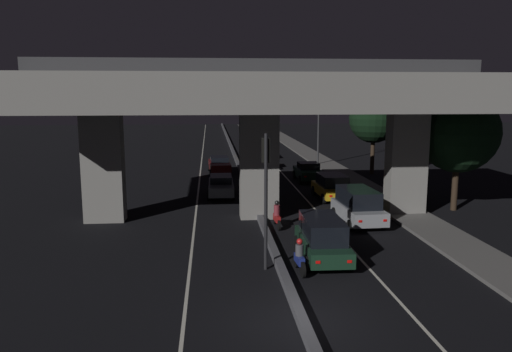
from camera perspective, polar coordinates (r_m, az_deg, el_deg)
ground_plane at (r=16.15m, az=5.14°, el=-16.27°), size 200.00×200.00×0.00m
lane_line_left_inner at (r=49.80m, az=-6.28°, el=1.33°), size 0.12×126.00×0.00m
lane_line_right_inner at (r=50.19m, az=2.00°, el=1.45°), size 0.12×126.00×0.00m
median_divider at (r=49.85m, az=-2.13°, el=1.56°), size 0.33×126.00×0.30m
sidewalk_right at (r=44.34m, az=9.60°, el=0.35°), size 2.53×126.00×0.16m
elevated_overpass at (r=27.67m, az=0.34°, el=8.79°), size 25.06×10.39×8.85m
traffic_light_left_of_median at (r=19.55m, az=1.11°, el=-0.22°), size 0.30×0.49×5.47m
street_lamp at (r=48.81m, az=6.85°, el=7.24°), size 2.29×0.32×8.82m
car_dark_green_lead at (r=21.51m, az=7.59°, el=-6.98°), size 1.99×4.47×1.79m
car_silver_second at (r=27.67m, az=11.60°, el=-3.31°), size 2.16×4.36×1.88m
car_taxi_yellow_third at (r=33.58m, az=8.69°, el=-1.17°), size 2.13×4.29×1.66m
car_dark_green_fourth at (r=40.23m, az=5.97°, el=0.50°), size 1.97×4.00×1.53m
car_black_fifth at (r=46.72m, az=0.37°, el=1.78°), size 2.02×4.33×1.45m
car_taxi_yellow_sixth at (r=52.64m, az=-0.24°, el=2.89°), size 2.01×4.45×1.89m
car_grey_lead_oncoming at (r=34.52m, az=-4.02°, el=-1.06°), size 1.88×4.66×1.37m
car_dark_red_second_oncoming at (r=44.05m, az=-4.21°, el=1.29°), size 2.05×4.64×1.47m
motorcycle_blue_filtering_near at (r=19.95m, az=5.00°, el=-9.32°), size 0.34×1.80×1.38m
motorcycle_red_filtering_mid at (r=26.37m, az=2.40°, el=-4.57°), size 0.33×1.86×1.43m
motorcycle_white_filtering_far at (r=32.35m, az=1.21°, el=-1.98°), size 0.32×1.88×1.36m
pedestrian_on_sidewalk at (r=31.01m, az=17.28°, el=-2.25°), size 0.39×0.39×1.58m
roadside_tree_kerbside_near at (r=31.89m, az=22.13°, el=4.60°), size 4.74×4.74×7.07m
roadside_tree_kerbside_mid at (r=44.39m, az=13.32°, el=6.40°), size 4.25×4.25×6.96m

